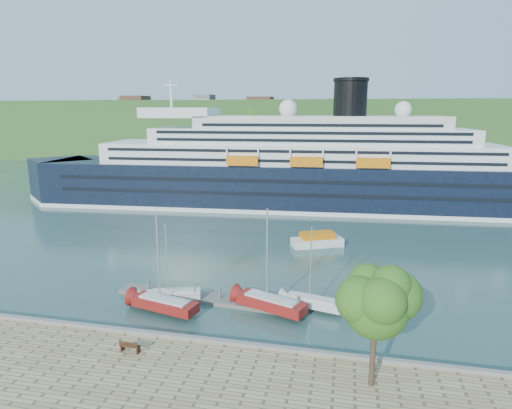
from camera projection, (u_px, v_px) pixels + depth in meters
The scene contains 12 objects.
ground at pixel (177, 347), 37.80m from camera, with size 400.00×400.00×0.00m, color #294A48.
far_hillside at pixel (313, 131), 173.59m from camera, with size 400.00×50.00×24.00m, color #2D4E1F.
quay_coping at pixel (176, 336), 37.36m from camera, with size 220.00×0.50×0.30m, color slate.
cruise_ship at pixel (288, 144), 90.07m from camera, with size 119.13×17.35×26.75m, color black, non-canonical shape.
park_bench at pixel (130, 345), 35.12m from camera, with size 1.75×0.72×1.12m, color #402212, non-canonical shape.
promenade_tree at pixel (375, 322), 29.90m from camera, with size 6.03×6.03×9.99m, color #2C5D18, non-canonical shape.
floating_pontoon at pixel (201, 298), 47.14m from camera, with size 19.40×2.37×0.43m, color #68655D, non-canonical shape.
sailboat_white_near at pixel (172, 266), 45.61m from camera, with size 6.55×1.82×8.46m, color silver, non-canonical shape.
sailboat_red at pixel (272, 265), 42.94m from camera, with size 8.12×2.25×10.48m, color maroon, non-canonical shape.
sailboat_white_far at pixel (315, 272), 43.80m from camera, with size 6.58×1.83×8.50m, color silver, non-canonical shape.
tender_launch at pixel (317, 239), 65.48m from camera, with size 7.87×2.69×2.17m, color orange, non-canonical shape.
sailboat_extra at pixel (163, 267), 42.86m from camera, with size 7.85×2.18×10.14m, color maroon, non-canonical shape.
Camera 1 is at (14.00, -31.94, 20.52)m, focal length 30.00 mm.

